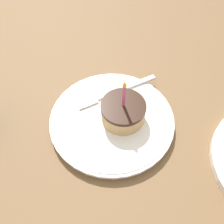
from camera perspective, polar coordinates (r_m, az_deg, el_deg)
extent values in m
cube|color=brown|center=(0.58, 0.93, -1.74)|extent=(2.40, 2.40, 0.04)
cylinder|color=white|center=(0.54, 0.00, -1.86)|extent=(0.24, 0.24, 0.02)
cylinder|color=white|center=(0.54, 0.00, -1.64)|extent=(0.25, 0.25, 0.01)
cylinder|color=tan|center=(0.52, 2.40, -0.17)|extent=(0.09, 0.09, 0.03)
cylinder|color=black|center=(0.50, 2.48, 1.20)|extent=(0.09, 0.09, 0.01)
cylinder|color=#E04C8C|center=(0.48, 2.61, 3.51)|extent=(0.01, 0.01, 0.06)
cone|color=yellow|center=(0.45, 2.77, 6.23)|extent=(0.01, 0.01, 0.01)
cube|color=#B2B2B7|center=(0.58, 3.15, 5.41)|extent=(0.10, 0.12, 0.00)
cube|color=#B2B2B7|center=(0.56, -5.50, 2.15)|extent=(0.05, 0.05, 0.00)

